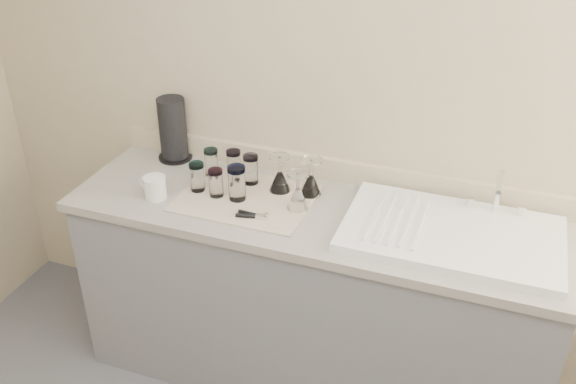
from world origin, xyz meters
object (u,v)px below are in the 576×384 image
at_px(goblet_back_left, 280,179).
at_px(can_opener, 253,215).
at_px(tumbler_lavender, 237,183).
at_px(goblet_back_right, 311,182).
at_px(tumbler_magenta, 197,177).
at_px(tumbler_purple, 251,169).
at_px(tumbler_teal, 211,162).
at_px(white_mug, 154,187).
at_px(sink_unit, 452,233).
at_px(goblet_front_right, 298,196).
at_px(tumbler_blue, 216,183).
at_px(paper_towel_roll, 173,130).
at_px(tumbler_cyan, 234,164).

bearing_deg(goblet_back_left, can_opener, -95.93).
relative_size(tumbler_lavender, goblet_back_right, 0.92).
relative_size(tumbler_magenta, tumbler_lavender, 0.85).
relative_size(tumbler_purple, can_opener, 1.00).
xyz_separation_m(tumbler_teal, white_mug, (-0.14, -0.25, -0.02)).
distance_m(sink_unit, goblet_front_right, 0.62).
bearing_deg(white_mug, tumbler_blue, 20.44).
height_order(sink_unit, tumbler_purple, sink_unit).
distance_m(sink_unit, can_opener, 0.78).
bearing_deg(can_opener, goblet_front_right, 43.11).
bearing_deg(white_mug, paper_towel_roll, 105.46).
height_order(tumbler_cyan, goblet_back_right, goblet_back_right).
bearing_deg(goblet_back_left, tumbler_blue, -150.06).
bearing_deg(tumbler_teal, tumbler_lavender, -38.74).
height_order(sink_unit, goblet_back_right, sink_unit).
bearing_deg(tumbler_purple, can_opener, -65.80).
height_order(goblet_back_left, can_opener, goblet_back_left).
relative_size(sink_unit, goblet_front_right, 5.14).
bearing_deg(paper_towel_roll, tumbler_lavender, -30.47).
relative_size(tumbler_purple, tumbler_lavender, 0.88).
xyz_separation_m(tumbler_purple, tumbler_lavender, (-0.00, -0.15, 0.01)).
height_order(goblet_front_right, white_mug, goblet_front_right).
relative_size(tumbler_cyan, tumbler_blue, 1.04).
bearing_deg(goblet_back_left, white_mug, -154.71).
xyz_separation_m(sink_unit, tumbler_cyan, (-0.97, 0.14, 0.05)).
bearing_deg(can_opener, tumbler_blue, 153.25).
relative_size(tumbler_blue, paper_towel_roll, 0.41).
distance_m(tumbler_blue, can_opener, 0.24).
bearing_deg(tumbler_cyan, tumbler_teal, -171.57).
xyz_separation_m(tumbler_magenta, paper_towel_roll, (-0.24, 0.25, 0.07)).
bearing_deg(tumbler_cyan, sink_unit, -8.25).
relative_size(sink_unit, can_opener, 6.23).
relative_size(tumbler_teal, goblet_back_left, 0.77).
relative_size(tumbler_teal, tumbler_purple, 0.94).
xyz_separation_m(tumbler_lavender, goblet_back_right, (0.27, 0.14, -0.02)).
bearing_deg(can_opener, tumbler_teal, 139.22).
distance_m(tumbler_lavender, goblet_front_right, 0.26).
xyz_separation_m(goblet_back_left, goblet_front_right, (0.12, -0.11, -0.00)).
distance_m(tumbler_cyan, tumbler_purple, 0.10).
height_order(tumbler_teal, white_mug, tumbler_teal).
relative_size(tumbler_teal, tumbler_lavender, 0.82).
bearing_deg(goblet_back_right, sink_unit, -10.73).
height_order(tumbler_lavender, paper_towel_roll, paper_towel_roll).
bearing_deg(goblet_back_left, tumbler_lavender, -137.60).
xyz_separation_m(tumbler_teal, tumbler_cyan, (0.10, 0.02, 0.00)).
xyz_separation_m(tumbler_lavender, can_opener, (0.12, -0.11, -0.07)).
bearing_deg(tumbler_lavender, paper_towel_roll, 149.53).
distance_m(tumbler_blue, white_mug, 0.26).
distance_m(sink_unit, goblet_back_right, 0.62).
xyz_separation_m(sink_unit, goblet_front_right, (-0.62, -0.01, 0.04)).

